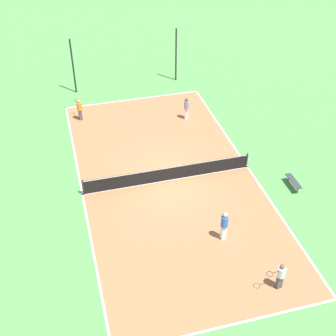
{
  "coord_description": "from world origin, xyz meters",
  "views": [
    {
      "loc": [
        -5.48,
        -20.35,
        16.86
      ],
      "look_at": [
        0.0,
        0.0,
        0.9
      ],
      "focal_mm": 50.0,
      "sensor_mm": 36.0,
      "label": 1
    }
  ],
  "objects_px": {
    "tennis_ball_near_net": "(185,138)",
    "fence_post_back_left": "(73,66)",
    "tennis_ball_left_sideline": "(254,250)",
    "player_baseline_gray": "(187,107)",
    "player_near_white": "(281,275)",
    "tennis_ball_far_baseline": "(246,177)",
    "tennis_net": "(168,173)",
    "player_near_blue": "(224,224)",
    "fence_post_back_right": "(176,55)",
    "player_center_orange": "(79,108)",
    "bench": "(293,182)",
    "tennis_ball_right_alley": "(172,241)"
  },
  "relations": [
    {
      "from": "player_near_blue",
      "to": "player_baseline_gray",
      "type": "height_order",
      "value": "player_near_blue"
    },
    {
      "from": "bench",
      "to": "player_near_white",
      "type": "height_order",
      "value": "player_near_white"
    },
    {
      "from": "tennis_ball_near_net",
      "to": "bench",
      "type": "bearing_deg",
      "value": -54.65
    },
    {
      "from": "tennis_ball_left_sideline",
      "to": "player_baseline_gray",
      "type": "bearing_deg",
      "value": 88.05
    },
    {
      "from": "fence_post_back_right",
      "to": "tennis_ball_far_baseline",
      "type": "bearing_deg",
      "value": -87.66
    },
    {
      "from": "bench",
      "to": "tennis_ball_near_net",
      "type": "height_order",
      "value": "bench"
    },
    {
      "from": "bench",
      "to": "tennis_ball_near_net",
      "type": "bearing_deg",
      "value": 35.35
    },
    {
      "from": "player_near_white",
      "to": "tennis_ball_near_net",
      "type": "distance_m",
      "value": 12.61
    },
    {
      "from": "player_center_orange",
      "to": "fence_post_back_left",
      "type": "relative_size",
      "value": 0.37
    },
    {
      "from": "player_center_orange",
      "to": "fence_post_back_left",
      "type": "distance_m",
      "value": 4.32
    },
    {
      "from": "bench",
      "to": "fence_post_back_right",
      "type": "height_order",
      "value": "fence_post_back_right"
    },
    {
      "from": "tennis_ball_left_sideline",
      "to": "fence_post_back_right",
      "type": "distance_m",
      "value": 18.75
    },
    {
      "from": "tennis_net",
      "to": "tennis_ball_right_alley",
      "type": "distance_m",
      "value": 4.91
    },
    {
      "from": "player_near_white",
      "to": "tennis_ball_far_baseline",
      "type": "bearing_deg",
      "value": -108.27
    },
    {
      "from": "player_near_blue",
      "to": "player_baseline_gray",
      "type": "relative_size",
      "value": 1.06
    },
    {
      "from": "tennis_ball_left_sideline",
      "to": "fence_post_back_right",
      "type": "xyz_separation_m",
      "value": [
        1.35,
        18.59,
        2.04
      ]
    },
    {
      "from": "player_baseline_gray",
      "to": "fence_post_back_left",
      "type": "bearing_deg",
      "value": -30.03
    },
    {
      "from": "player_near_blue",
      "to": "tennis_ball_far_baseline",
      "type": "distance_m",
      "value": 5.33
    },
    {
      "from": "fence_post_back_left",
      "to": "fence_post_back_right",
      "type": "bearing_deg",
      "value": 0.0
    },
    {
      "from": "player_near_white",
      "to": "tennis_ball_far_baseline",
      "type": "xyz_separation_m",
      "value": [
        1.72,
        7.75,
        -0.8
      ]
    },
    {
      "from": "player_center_orange",
      "to": "tennis_ball_far_baseline",
      "type": "bearing_deg",
      "value": -146.88
    },
    {
      "from": "tennis_ball_far_baseline",
      "to": "tennis_ball_left_sideline",
      "type": "distance_m",
      "value": 5.75
    },
    {
      "from": "tennis_net",
      "to": "tennis_ball_right_alley",
      "type": "relative_size",
      "value": 143.65
    },
    {
      "from": "tennis_ball_near_net",
      "to": "fence_post_back_left",
      "type": "distance_m",
      "value": 10.54
    },
    {
      "from": "player_baseline_gray",
      "to": "tennis_ball_near_net",
      "type": "relative_size",
      "value": 23.82
    },
    {
      "from": "player_baseline_gray",
      "to": "tennis_ball_left_sideline",
      "type": "distance_m",
      "value": 12.68
    },
    {
      "from": "player_baseline_gray",
      "to": "player_near_blue",
      "type": "bearing_deg",
      "value": 92.73
    },
    {
      "from": "tennis_ball_left_sideline",
      "to": "fence_post_back_left",
      "type": "height_order",
      "value": "fence_post_back_left"
    },
    {
      "from": "player_near_white",
      "to": "tennis_net",
      "type": "bearing_deg",
      "value": -78.13
    },
    {
      "from": "tennis_ball_right_alley",
      "to": "tennis_net",
      "type": "bearing_deg",
      "value": 77.08
    },
    {
      "from": "player_near_white",
      "to": "tennis_ball_far_baseline",
      "type": "relative_size",
      "value": 21.69
    },
    {
      "from": "tennis_ball_left_sideline",
      "to": "fence_post_back_right",
      "type": "bearing_deg",
      "value": 85.84
    },
    {
      "from": "tennis_ball_near_net",
      "to": "fence_post_back_left",
      "type": "xyz_separation_m",
      "value": [
        -6.13,
        8.33,
        2.04
      ]
    },
    {
      "from": "bench",
      "to": "player_center_orange",
      "type": "height_order",
      "value": "player_center_orange"
    },
    {
      "from": "player_center_orange",
      "to": "tennis_ball_far_baseline",
      "type": "relative_size",
      "value": 22.69
    },
    {
      "from": "player_near_white",
      "to": "fence_post_back_right",
      "type": "height_order",
      "value": "fence_post_back_right"
    },
    {
      "from": "player_near_blue",
      "to": "tennis_ball_right_alley",
      "type": "distance_m",
      "value": 2.73
    },
    {
      "from": "player_near_white",
      "to": "tennis_ball_left_sideline",
      "type": "bearing_deg",
      "value": -91.48
    },
    {
      "from": "tennis_ball_left_sideline",
      "to": "player_near_blue",
      "type": "bearing_deg",
      "value": 134.8
    },
    {
      "from": "player_baseline_gray",
      "to": "tennis_ball_near_net",
      "type": "height_order",
      "value": "player_baseline_gray"
    },
    {
      "from": "tennis_net",
      "to": "player_near_blue",
      "type": "bearing_deg",
      "value": -74.56
    },
    {
      "from": "fence_post_back_left",
      "to": "player_near_blue",
      "type": "bearing_deg",
      "value": -72.88
    },
    {
      "from": "player_near_white",
      "to": "tennis_ball_left_sideline",
      "type": "relative_size",
      "value": 21.69
    },
    {
      "from": "tennis_net",
      "to": "fence_post_back_left",
      "type": "bearing_deg",
      "value": 107.83
    },
    {
      "from": "player_baseline_gray",
      "to": "tennis_ball_right_alley",
      "type": "xyz_separation_m",
      "value": [
        -4.11,
        -11.05,
        -0.89
      ]
    },
    {
      "from": "player_baseline_gray",
      "to": "tennis_ball_far_baseline",
      "type": "bearing_deg",
      "value": 112.01
    },
    {
      "from": "tennis_ball_right_alley",
      "to": "fence_post_back_right",
      "type": "height_order",
      "value": "fence_post_back_right"
    },
    {
      "from": "tennis_net",
      "to": "player_near_white",
      "type": "height_order",
      "value": "player_near_white"
    },
    {
      "from": "tennis_net",
      "to": "player_near_white",
      "type": "distance_m",
      "value": 9.1
    },
    {
      "from": "fence_post_back_right",
      "to": "player_near_blue",
      "type": "bearing_deg",
      "value": -98.16
    }
  ]
}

